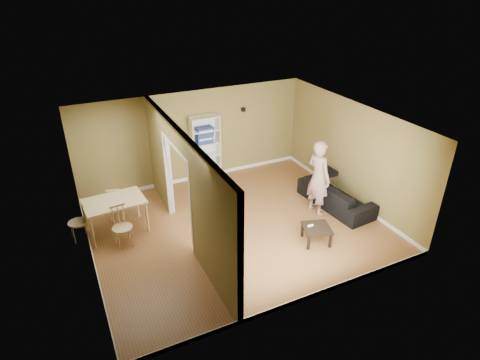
{
  "coord_description": "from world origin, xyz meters",
  "views": [
    {
      "loc": [
        -3.35,
        -7.22,
        5.38
      ],
      "look_at": [
        0.2,
        0.2,
        1.1
      ],
      "focal_mm": 30.0,
      "sensor_mm": 36.0,
      "label": 1
    }
  ],
  "objects_px": {
    "chair_far": "(115,202)",
    "chair_near": "(122,227)",
    "bookshelf": "(205,149)",
    "dining_table": "(114,204)",
    "chair_left": "(77,222)",
    "person": "(319,172)",
    "sofa": "(336,192)",
    "coffee_table": "(317,229)"
  },
  "relations": [
    {
      "from": "coffee_table",
      "to": "chair_near",
      "type": "height_order",
      "value": "chair_near"
    },
    {
      "from": "coffee_table",
      "to": "chair_near",
      "type": "distance_m",
      "value": 4.26
    },
    {
      "from": "coffee_table",
      "to": "chair_left",
      "type": "xyz_separation_m",
      "value": [
        -4.73,
        2.4,
        0.13
      ]
    },
    {
      "from": "sofa",
      "to": "person",
      "type": "bearing_deg",
      "value": 87.43
    },
    {
      "from": "sofa",
      "to": "coffee_table",
      "type": "bearing_deg",
      "value": 123.64
    },
    {
      "from": "bookshelf",
      "to": "coffee_table",
      "type": "bearing_deg",
      "value": -74.44
    },
    {
      "from": "coffee_table",
      "to": "chair_far",
      "type": "xyz_separation_m",
      "value": [
        -3.82,
        2.93,
        0.11
      ]
    },
    {
      "from": "chair_near",
      "to": "chair_far",
      "type": "distance_m",
      "value": 1.19
    },
    {
      "from": "person",
      "to": "chair_left",
      "type": "xyz_separation_m",
      "value": [
        -5.46,
        1.34,
        -0.67
      ]
    },
    {
      "from": "chair_near",
      "to": "chair_far",
      "type": "height_order",
      "value": "chair_near"
    },
    {
      "from": "coffee_table",
      "to": "chair_near",
      "type": "bearing_deg",
      "value": 155.77
    },
    {
      "from": "bookshelf",
      "to": "chair_left",
      "type": "bearing_deg",
      "value": -157.03
    },
    {
      "from": "bookshelf",
      "to": "chair_near",
      "type": "bearing_deg",
      "value": -141.8
    },
    {
      "from": "person",
      "to": "chair_far",
      "type": "xyz_separation_m",
      "value": [
        -4.54,
        1.88,
        -0.69
      ]
    },
    {
      "from": "dining_table",
      "to": "chair_left",
      "type": "distance_m",
      "value": 0.87
    },
    {
      "from": "bookshelf",
      "to": "chair_near",
      "type": "relative_size",
      "value": 2.02
    },
    {
      "from": "chair_left",
      "to": "chair_near",
      "type": "relative_size",
      "value": 0.97
    },
    {
      "from": "sofa",
      "to": "person",
      "type": "relative_size",
      "value": 0.94
    },
    {
      "from": "sofa",
      "to": "dining_table",
      "type": "relative_size",
      "value": 1.62
    },
    {
      "from": "person",
      "to": "chair_far",
      "type": "height_order",
      "value": "person"
    },
    {
      "from": "dining_table",
      "to": "chair_near",
      "type": "xyz_separation_m",
      "value": [
        0.03,
        -0.59,
        -0.27
      ]
    },
    {
      "from": "bookshelf",
      "to": "dining_table",
      "type": "relative_size",
      "value": 1.45
    },
    {
      "from": "sofa",
      "to": "chair_far",
      "type": "relative_size",
      "value": 2.43
    },
    {
      "from": "dining_table",
      "to": "chair_left",
      "type": "relative_size",
      "value": 1.43
    },
    {
      "from": "person",
      "to": "chair_far",
      "type": "relative_size",
      "value": 2.57
    },
    {
      "from": "bookshelf",
      "to": "dining_table",
      "type": "distance_m",
      "value": 3.24
    },
    {
      "from": "chair_far",
      "to": "chair_near",
      "type": "bearing_deg",
      "value": 100.57
    },
    {
      "from": "bookshelf",
      "to": "dining_table",
      "type": "xyz_separation_m",
      "value": [
        -2.81,
        -1.61,
        -0.21
      ]
    },
    {
      "from": "bookshelf",
      "to": "chair_far",
      "type": "xyz_separation_m",
      "value": [
        -2.72,
        -1.01,
        -0.52
      ]
    },
    {
      "from": "coffee_table",
      "to": "dining_table",
      "type": "height_order",
      "value": "dining_table"
    },
    {
      "from": "chair_far",
      "to": "bookshelf",
      "type": "bearing_deg",
      "value": -145.98
    },
    {
      "from": "chair_far",
      "to": "person",
      "type": "bearing_deg",
      "value": 171.28
    },
    {
      "from": "coffee_table",
      "to": "chair_far",
      "type": "height_order",
      "value": "chair_far"
    },
    {
      "from": "person",
      "to": "chair_left",
      "type": "distance_m",
      "value": 5.66
    },
    {
      "from": "bookshelf",
      "to": "coffee_table",
      "type": "xyz_separation_m",
      "value": [
        1.1,
        -3.94,
        -0.62
      ]
    },
    {
      "from": "dining_table",
      "to": "chair_left",
      "type": "xyz_separation_m",
      "value": [
        -0.82,
        0.06,
        -0.28
      ]
    },
    {
      "from": "dining_table",
      "to": "chair_far",
      "type": "bearing_deg",
      "value": 81.29
    },
    {
      "from": "chair_near",
      "to": "sofa",
      "type": "bearing_deg",
      "value": -13.42
    },
    {
      "from": "sofa",
      "to": "chair_near",
      "type": "xyz_separation_m",
      "value": [
        -5.24,
        0.66,
        0.07
      ]
    },
    {
      "from": "sofa",
      "to": "chair_left",
      "type": "relative_size",
      "value": 2.31
    },
    {
      "from": "person",
      "to": "bookshelf",
      "type": "bearing_deg",
      "value": 25.81
    },
    {
      "from": "person",
      "to": "bookshelf",
      "type": "height_order",
      "value": "person"
    }
  ]
}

